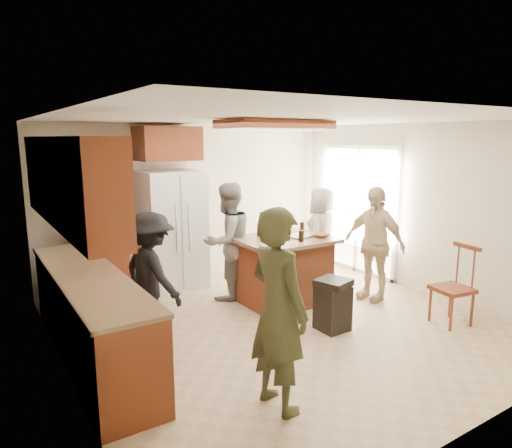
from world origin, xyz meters
TOP-DOWN VIEW (x-y plane):
  - room_shell at (4.37, 1.64)m, footprint 8.00×5.20m
  - person_front_left at (-1.08, -1.39)m, footprint 0.51×0.67m
  - person_behind_left at (-0.09, 1.21)m, footprint 0.91×0.67m
  - person_behind_right at (1.64, 1.20)m, footprint 0.88×0.80m
  - person_side_right at (1.63, 0.07)m, footprint 0.63×1.02m
  - person_counter at (-1.45, 0.59)m, footprint 0.64×1.02m
  - left_cabinetry at (-2.24, 0.40)m, footprint 0.64×3.00m
  - back_wall_units at (-1.33, 2.20)m, footprint 1.80×0.60m
  - refrigerator at (-0.55, 2.12)m, footprint 0.90×0.76m
  - kitchen_island at (0.47, 0.62)m, footprint 1.28×1.03m
  - island_items at (0.68, 0.53)m, footprint 0.92×0.70m
  - trash_bin at (0.41, -0.45)m, footprint 0.45×0.45m
  - spindle_chair at (1.79, -1.12)m, footprint 0.48×0.48m

SIDE VIEW (x-z plane):
  - trash_bin at x=0.41m, z-range 0.00..0.63m
  - spindle_chair at x=1.79m, z-range -0.04..0.95m
  - kitchen_island at x=0.47m, z-range 0.01..0.94m
  - person_counter at x=-1.45m, z-range 0.00..1.47m
  - person_behind_right at x=1.64m, z-range 0.00..1.50m
  - person_side_right at x=1.63m, z-range 0.00..1.63m
  - person_behind_left at x=-0.09m, z-range 0.00..1.67m
  - room_shell at x=4.37m, z-range -1.63..3.37m
  - person_front_left at x=-1.08m, z-range 0.00..1.75m
  - refrigerator at x=-0.55m, z-range 0.00..1.80m
  - left_cabinetry at x=-2.24m, z-range -0.19..2.11m
  - island_items at x=0.68m, z-range 0.90..1.05m
  - back_wall_units at x=-1.33m, z-range 0.15..2.60m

